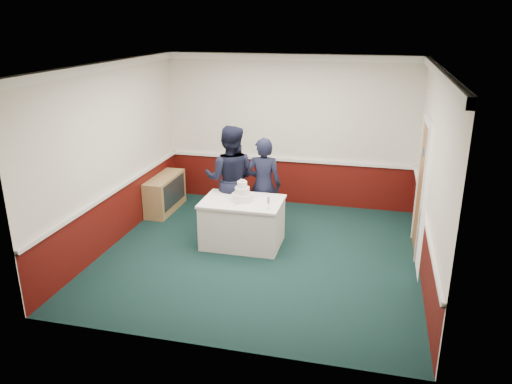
% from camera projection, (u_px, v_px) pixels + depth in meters
% --- Properties ---
extents(ground, '(5.00, 5.00, 0.00)m').
position_uv_depth(ground, '(260.00, 254.00, 8.12)').
color(ground, black).
rests_on(ground, ground).
extents(room_shell, '(5.00, 5.00, 3.00)m').
position_uv_depth(room_shell, '(274.00, 128.00, 8.01)').
color(room_shell, silver).
rests_on(room_shell, ground).
extents(sideboard, '(0.41, 1.20, 0.70)m').
position_uv_depth(sideboard, '(165.00, 193.00, 9.86)').
color(sideboard, '#A77E51').
rests_on(sideboard, ground).
extents(cake_table, '(1.32, 0.92, 0.79)m').
position_uv_depth(cake_table, '(242.00, 222.00, 8.35)').
color(cake_table, white).
rests_on(cake_table, ground).
extents(wedding_cake, '(0.35, 0.35, 0.36)m').
position_uv_depth(wedding_cake, '(242.00, 194.00, 8.18)').
color(wedding_cake, white).
rests_on(wedding_cake, cake_table).
extents(cake_knife, '(0.09, 0.21, 0.00)m').
position_uv_depth(cake_knife, '(237.00, 204.00, 8.04)').
color(cake_knife, silver).
rests_on(cake_knife, cake_table).
extents(champagne_flute, '(0.05, 0.05, 0.21)m').
position_uv_depth(champagne_flute, '(268.00, 201.00, 7.80)').
color(champagne_flute, silver).
rests_on(champagne_flute, cake_table).
extents(person_man, '(0.99, 0.80, 1.91)m').
position_uv_depth(person_man, '(230.00, 179.00, 8.77)').
color(person_man, black).
rests_on(person_man, ground).
extents(person_woman, '(0.67, 0.48, 1.71)m').
position_uv_depth(person_woman, '(263.00, 185.00, 8.74)').
color(person_woman, black).
rests_on(person_woman, ground).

